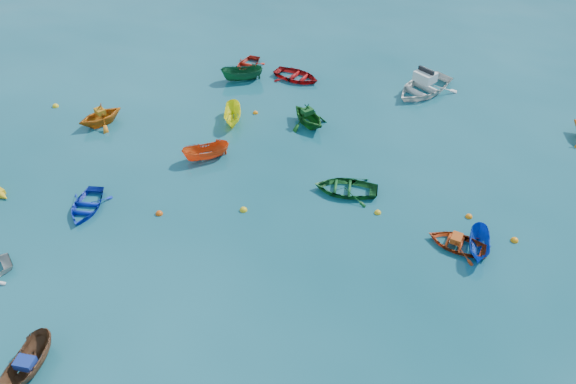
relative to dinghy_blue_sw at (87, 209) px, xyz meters
The scene contains 26 objects.
ground 7.29m from the dinghy_blue_sw, 13.54° to the left, with size 160.00×160.00×0.00m, color #0A404F.
dinghy_blue_sw is the anchor object (origin of this frame).
sampan_brown_mid 8.83m from the dinghy_blue_sw, 48.09° to the right, with size 1.00×2.66×1.03m, color brown.
dinghy_orange_w 7.56m from the dinghy_blue_sw, 137.76° to the left, with size 2.24×2.60×1.37m, color orange.
sampan_yellow_mid 10.10m from the dinghy_blue_sw, 88.80° to the left, with size 0.96×2.56×0.99m, color #FFF416.
dinghy_green_e 12.67m from the dinghy_blue_sw, 44.85° to the left, with size 2.25×3.15×0.65m, color #12501F.
dinghy_red_nw 16.45m from the dinghy_blue_sw, 90.19° to the left, with size 2.25×3.15×0.65m, color #A30D0E.
sampan_orange_n 6.70m from the dinghy_blue_sw, 75.86° to the left, with size 0.97×2.57×0.99m, color #ED5016.
dinghy_green_n 13.15m from the dinghy_blue_sw, 73.00° to the left, with size 2.28×2.64×1.39m, color #135517.
dinghy_red_ne 17.50m from the dinghy_blue_sw, 30.65° to the left, with size 1.91×2.66×0.55m, color #A9340E.
sampan_blue_far 18.38m from the dinghy_blue_sw, 30.10° to the left, with size 0.89×2.37×0.92m, color #0F3FBE.
dinghy_red_far 16.00m from the dinghy_blue_sw, 103.21° to the left, with size 1.92×2.68×0.56m, color #B71B0F.
sampan_green_far 14.34m from the dinghy_blue_sw, 100.92° to the left, with size 1.03×2.73×1.06m, color #12502A.
motorboat_white 21.44m from the dinghy_blue_sw, 70.34° to the left, with size 3.18×4.45×1.52m, color silver.
tarp_blue_a 9.00m from the dinghy_blue_sw, 48.32° to the right, with size 0.67×0.50×0.32m, color navy.
tarp_orange_a 7.63m from the dinghy_blue_sw, 137.44° to the left, with size 0.61×0.46×0.30m, color #B86F12.
tarp_green_b 13.18m from the dinghy_blue_sw, 73.44° to the left, with size 0.63×0.47×0.30m, color #114719.
tarp_orange_b 17.41m from the dinghy_blue_sw, 30.75° to the left, with size 0.60×0.46×0.29m, color #C24813.
buoy_or_a 3.59m from the dinghy_blue_sw, 32.66° to the left, with size 0.36×0.36×0.36m, color #DC4F0B.
buoy_ye_a 7.58m from the dinghy_blue_sw, 37.92° to the left, with size 0.37×0.37×0.37m, color gold.
buoy_ye_b 10.40m from the dinghy_blue_sw, 154.51° to the left, with size 0.38×0.38×0.38m, color yellow.
buoy_or_c 11.60m from the dinghy_blue_sw, 86.88° to the left, with size 0.31×0.31×0.31m, color orange.
buoy_ye_c 14.03m from the dinghy_blue_sw, 37.60° to the left, with size 0.33×0.33×0.33m, color gold.
buoy_or_d 20.11m from the dinghy_blue_sw, 32.63° to the left, with size 0.35×0.35×0.35m, color orange.
buoy_ye_d 15.63m from the dinghy_blue_sw, 103.11° to the left, with size 0.33×0.33×0.33m, color yellow.
buoy_or_e 18.33m from the dinghy_blue_sw, 37.02° to the left, with size 0.33×0.33×0.33m, color orange.
Camera 1 is at (13.19, -11.35, 18.03)m, focal length 35.00 mm.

